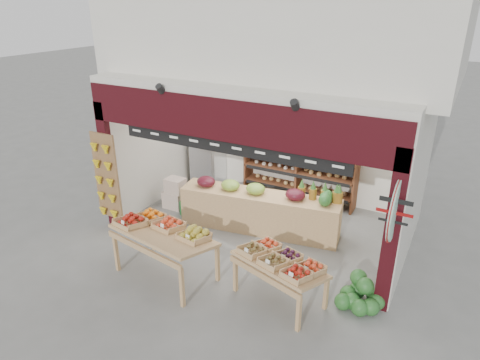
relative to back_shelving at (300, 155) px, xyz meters
name	(u,v)px	position (x,y,z in m)	size (l,w,h in m)	color
ground	(253,234)	(-0.18, -1.98, -1.10)	(60.00, 60.00, 0.00)	slate
shop_structure	(293,26)	(-0.18, -0.36, 2.82)	(6.36, 5.12, 5.40)	beige
banana_board	(106,179)	(-2.91, -3.15, 0.01)	(0.60, 0.15, 1.80)	brown
gift_sign	(395,210)	(2.57, -3.12, 0.65)	(0.04, 0.93, 0.92)	#BFF0D0
back_shelving	(300,155)	(0.00, 0.00, 0.00)	(2.71, 0.44, 1.70)	brown
refrigerator	(208,148)	(-2.41, -0.14, -0.18)	(0.71, 0.71, 1.84)	silver
cardboard_stack	(184,198)	(-2.06, -1.73, -0.84)	(1.00, 0.72, 0.72)	beige
mid_counter	(259,210)	(-0.17, -1.75, -0.65)	(3.31, 1.12, 1.03)	tan
display_table_left	(162,230)	(-0.97, -3.86, -0.28)	(1.84, 1.20, 1.08)	tan
display_table_right	(280,262)	(1.10, -3.60, -0.39)	(1.58, 1.16, 0.92)	tan
watermelon_pile	(360,296)	(2.28, -3.14, -0.92)	(0.72, 0.67, 0.51)	#1A501D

